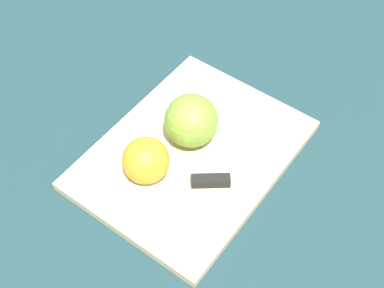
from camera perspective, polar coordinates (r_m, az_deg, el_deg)
ground_plane at (r=0.89m, az=0.00°, el=-1.43°), size 4.00×4.00×0.00m
cutting_board at (r=0.89m, az=0.00°, el=-1.12°), size 0.39×0.31×0.02m
apple_half_left at (r=0.86m, az=-0.08°, el=2.48°), size 0.09×0.09×0.09m
apple_half_right at (r=0.83m, az=-4.92°, el=-1.77°), size 0.07×0.07×0.07m
knife at (r=0.84m, az=1.12°, el=-4.01°), size 0.10×0.14×0.02m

